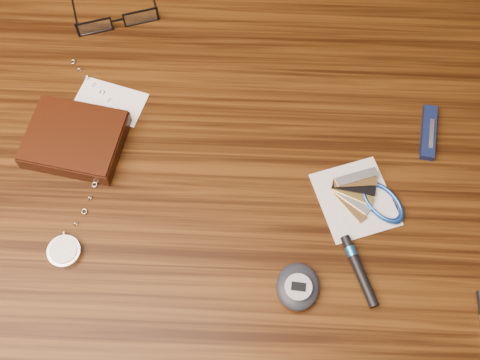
{
  "coord_description": "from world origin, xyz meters",
  "views": [
    {
      "loc": [
        0.07,
        -0.29,
        1.45
      ],
      "look_at": [
        0.06,
        0.03,
        0.76
      ],
      "focal_mm": 45.0,
      "sensor_mm": 36.0,
      "label": 1
    }
  ],
  "objects_px": {
    "wallet_and_card": "(76,138)",
    "pocket_watch": "(67,243)",
    "pocket_knife": "(429,132)",
    "desk": "(199,230)",
    "eyeglasses": "(117,19)",
    "pedometer": "(298,287)",
    "notepad_keys": "(368,199)"
  },
  "relations": [
    {
      "from": "wallet_and_card",
      "to": "eyeglasses",
      "type": "height_order",
      "value": "same"
    },
    {
      "from": "wallet_and_card",
      "to": "pocket_knife",
      "type": "xyz_separation_m",
      "value": [
        0.46,
        0.03,
        -0.01
      ]
    },
    {
      "from": "pedometer",
      "to": "notepad_keys",
      "type": "relative_size",
      "value": 0.48
    },
    {
      "from": "desk",
      "to": "pocket_watch",
      "type": "xyz_separation_m",
      "value": [
        -0.15,
        -0.06,
        0.11
      ]
    },
    {
      "from": "desk",
      "to": "pocket_watch",
      "type": "distance_m",
      "value": 0.2
    },
    {
      "from": "desk",
      "to": "wallet_and_card",
      "type": "distance_m",
      "value": 0.21
    },
    {
      "from": "pedometer",
      "to": "pocket_knife",
      "type": "relative_size",
      "value": 0.76
    },
    {
      "from": "eyeglasses",
      "to": "pocket_knife",
      "type": "distance_m",
      "value": 0.47
    },
    {
      "from": "pocket_watch",
      "to": "notepad_keys",
      "type": "relative_size",
      "value": 2.34
    },
    {
      "from": "desk",
      "to": "eyeglasses",
      "type": "distance_m",
      "value": 0.33
    },
    {
      "from": "wallet_and_card",
      "to": "pocket_watch",
      "type": "bearing_deg",
      "value": -86.09
    },
    {
      "from": "eyeglasses",
      "to": "pocket_watch",
      "type": "height_order",
      "value": "eyeglasses"
    },
    {
      "from": "notepad_keys",
      "to": "pedometer",
      "type": "bearing_deg",
      "value": -126.87
    },
    {
      "from": "desk",
      "to": "eyeglasses",
      "type": "xyz_separation_m",
      "value": [
        -0.13,
        0.28,
        0.11
      ]
    },
    {
      "from": "pocket_watch",
      "to": "pocket_knife",
      "type": "xyz_separation_m",
      "value": [
        0.45,
        0.17,
        -0.0
      ]
    },
    {
      "from": "eyeglasses",
      "to": "notepad_keys",
      "type": "bearing_deg",
      "value": -37.17
    },
    {
      "from": "wallet_and_card",
      "to": "pocket_watch",
      "type": "xyz_separation_m",
      "value": [
        0.01,
        -0.14,
        -0.01
      ]
    },
    {
      "from": "wallet_and_card",
      "to": "notepad_keys",
      "type": "bearing_deg",
      "value": -9.93
    },
    {
      "from": "pedometer",
      "to": "pocket_knife",
      "type": "bearing_deg",
      "value": 51.45
    },
    {
      "from": "pocket_knife",
      "to": "wallet_and_card",
      "type": "bearing_deg",
      "value": -175.91
    },
    {
      "from": "pedometer",
      "to": "pocket_knife",
      "type": "height_order",
      "value": "pedometer"
    },
    {
      "from": "wallet_and_card",
      "to": "eyeglasses",
      "type": "xyz_separation_m",
      "value": [
        0.03,
        0.2,
        -0.0
      ]
    },
    {
      "from": "pedometer",
      "to": "notepad_keys",
      "type": "bearing_deg",
      "value": 53.13
    },
    {
      "from": "pedometer",
      "to": "notepad_keys",
      "type": "distance_m",
      "value": 0.15
    },
    {
      "from": "pocket_knife",
      "to": "pedometer",
      "type": "bearing_deg",
      "value": -128.55
    },
    {
      "from": "wallet_and_card",
      "to": "notepad_keys",
      "type": "height_order",
      "value": "wallet_and_card"
    },
    {
      "from": "eyeglasses",
      "to": "desk",
      "type": "bearing_deg",
      "value": -64.57
    },
    {
      "from": "desk",
      "to": "notepad_keys",
      "type": "xyz_separation_m",
      "value": [
        0.22,
        0.01,
        0.11
      ]
    },
    {
      "from": "pedometer",
      "to": "desk",
      "type": "bearing_deg",
      "value": 140.68
    },
    {
      "from": "wallet_and_card",
      "to": "pocket_watch",
      "type": "height_order",
      "value": "wallet_and_card"
    },
    {
      "from": "wallet_and_card",
      "to": "pocket_knife",
      "type": "height_order",
      "value": "wallet_and_card"
    },
    {
      "from": "pocket_watch",
      "to": "eyeglasses",
      "type": "bearing_deg",
      "value": 86.89
    }
  ]
}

